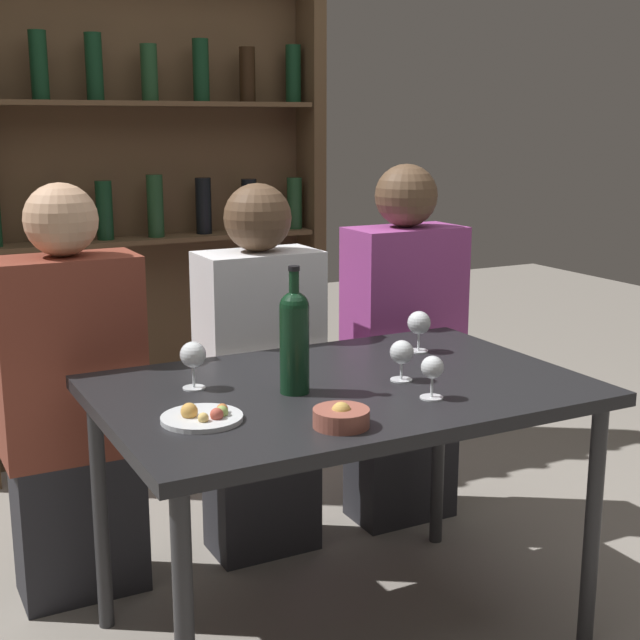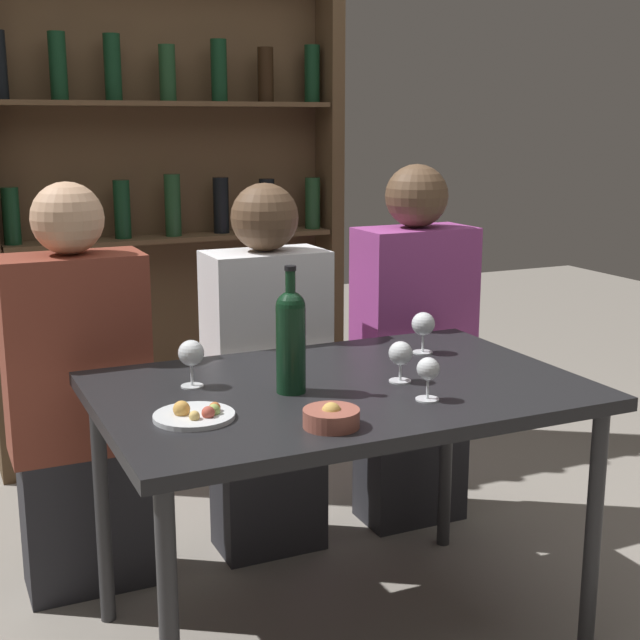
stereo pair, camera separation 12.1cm
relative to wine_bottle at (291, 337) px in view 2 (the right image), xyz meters
The scene contains 13 objects.
ground_plane 0.91m from the wine_bottle, ahead, with size 10.00×10.00×0.00m, color gray.
dining_table 0.26m from the wine_bottle, ahead, with size 1.28×0.84×0.75m.
wine_rack_wall 1.71m from the wine_bottle, 85.10° to the left, with size 1.52×0.21×2.32m.
wine_bottle is the anchor object (origin of this frame).
wine_glass_0 0.36m from the wine_bottle, 35.60° to the right, with size 0.06×0.06×0.11m.
wine_glass_1 0.56m from the wine_bottle, 21.26° to the left, with size 0.07×0.07×0.13m.
wine_glass_2 0.31m from the wine_bottle, ahead, with size 0.06×0.06×0.11m.
wine_glass_3 0.27m from the wine_bottle, 145.29° to the left, with size 0.07×0.07×0.13m.
food_plate_0 0.34m from the wine_bottle, 160.69° to the right, with size 0.19×0.19×0.04m.
snack_bowl 0.31m from the wine_bottle, 94.00° to the right, with size 0.13×0.13×0.06m.
seated_person_left 0.81m from the wine_bottle, 126.09° to the left, with size 0.42×0.22×1.27m.
seated_person_center 0.70m from the wine_bottle, 74.65° to the left, with size 0.39×0.22×1.25m.
seated_person_right 0.99m from the wine_bottle, 40.03° to the left, with size 0.40×0.22×1.29m.
Camera 2 is at (-1.00, -2.05, 1.44)m, focal length 50.00 mm.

